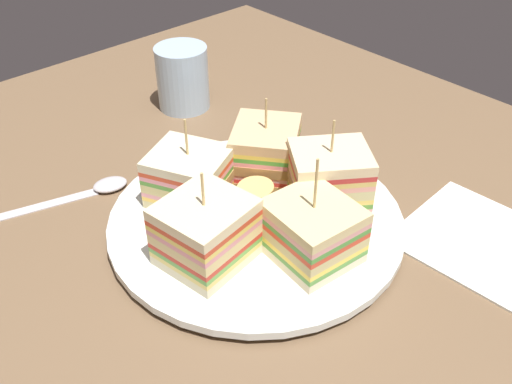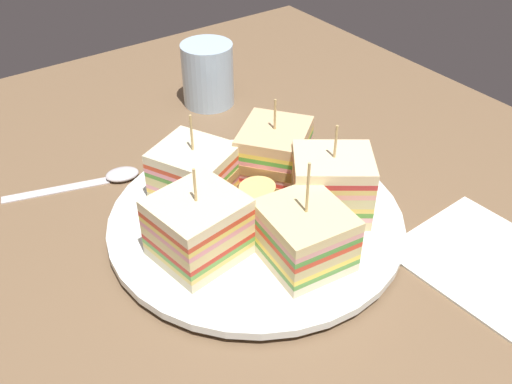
{
  "view_description": "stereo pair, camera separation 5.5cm",
  "coord_description": "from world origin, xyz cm",
  "px_view_note": "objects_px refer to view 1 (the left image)",
  "views": [
    {
      "loc": [
        -32.06,
        29.51,
        37.5
      ],
      "look_at": [
        0.0,
        0.0,
        4.49
      ],
      "focal_mm": 40.38,
      "sensor_mm": 36.0,
      "label": 1
    },
    {
      "loc": [
        -35.5,
        25.27,
        37.5
      ],
      "look_at": [
        0.0,
        0.0,
        4.49
      ],
      "focal_mm": 40.38,
      "sensor_mm": 36.0,
      "label": 2
    }
  ],
  "objects_px": {
    "sandwich_wedge_2": "(190,177)",
    "napkin": "(481,240)",
    "drinking_glass": "(183,82)",
    "sandwich_wedge_0": "(328,180)",
    "sandwich_wedge_3": "(206,232)",
    "chip_pile": "(253,200)",
    "sandwich_wedge_4": "(312,231)",
    "sandwich_wedge_1": "(266,152)",
    "spoon": "(93,190)",
    "plate": "(256,221)"
  },
  "relations": [
    {
      "from": "sandwich_wedge_2",
      "to": "spoon",
      "type": "height_order",
      "value": "sandwich_wedge_2"
    },
    {
      "from": "sandwich_wedge_2",
      "to": "chip_pile",
      "type": "distance_m",
      "value": 0.07
    },
    {
      "from": "chip_pile",
      "to": "napkin",
      "type": "relative_size",
      "value": 0.55
    },
    {
      "from": "spoon",
      "to": "sandwich_wedge_4",
      "type": "bearing_deg",
      "value": -52.67
    },
    {
      "from": "sandwich_wedge_2",
      "to": "sandwich_wedge_3",
      "type": "relative_size",
      "value": 1.03
    },
    {
      "from": "spoon",
      "to": "drinking_glass",
      "type": "bearing_deg",
      "value": 41.42
    },
    {
      "from": "sandwich_wedge_0",
      "to": "sandwich_wedge_2",
      "type": "distance_m",
      "value": 0.14
    },
    {
      "from": "chip_pile",
      "to": "sandwich_wedge_4",
      "type": "bearing_deg",
      "value": 177.31
    },
    {
      "from": "sandwich_wedge_2",
      "to": "sandwich_wedge_3",
      "type": "distance_m",
      "value": 0.09
    },
    {
      "from": "sandwich_wedge_2",
      "to": "chip_pile",
      "type": "bearing_deg",
      "value": 2.66
    },
    {
      "from": "plate",
      "to": "sandwich_wedge_2",
      "type": "height_order",
      "value": "sandwich_wedge_2"
    },
    {
      "from": "sandwich_wedge_0",
      "to": "sandwich_wedge_2",
      "type": "height_order",
      "value": "sandwich_wedge_0"
    },
    {
      "from": "sandwich_wedge_0",
      "to": "spoon",
      "type": "xyz_separation_m",
      "value": [
        0.2,
        0.15,
        -0.04
      ]
    },
    {
      "from": "sandwich_wedge_0",
      "to": "sandwich_wedge_2",
      "type": "bearing_deg",
      "value": -12.36
    },
    {
      "from": "sandwich_wedge_2",
      "to": "napkin",
      "type": "relative_size",
      "value": 0.69
    },
    {
      "from": "sandwich_wedge_2",
      "to": "napkin",
      "type": "distance_m",
      "value": 0.29
    },
    {
      "from": "sandwich_wedge_0",
      "to": "sandwich_wedge_3",
      "type": "xyz_separation_m",
      "value": [
        0.02,
        0.14,
        -0.0
      ]
    },
    {
      "from": "sandwich_wedge_0",
      "to": "sandwich_wedge_3",
      "type": "bearing_deg",
      "value": 26.65
    },
    {
      "from": "sandwich_wedge_1",
      "to": "chip_pile",
      "type": "height_order",
      "value": "sandwich_wedge_1"
    },
    {
      "from": "sandwich_wedge_1",
      "to": "sandwich_wedge_3",
      "type": "xyz_separation_m",
      "value": [
        -0.06,
        0.13,
        0.0
      ]
    },
    {
      "from": "sandwich_wedge_3",
      "to": "chip_pile",
      "type": "height_order",
      "value": "sandwich_wedge_3"
    },
    {
      "from": "chip_pile",
      "to": "spoon",
      "type": "relative_size",
      "value": 0.53
    },
    {
      "from": "napkin",
      "to": "sandwich_wedge_4",
      "type": "bearing_deg",
      "value": 58.29
    },
    {
      "from": "sandwich_wedge_3",
      "to": "drinking_glass",
      "type": "bearing_deg",
      "value": 48.27
    },
    {
      "from": "sandwich_wedge_0",
      "to": "drinking_glass",
      "type": "bearing_deg",
      "value": -61.54
    },
    {
      "from": "sandwich_wedge_0",
      "to": "chip_pile",
      "type": "bearing_deg",
      "value": -0.32
    },
    {
      "from": "sandwich_wedge_3",
      "to": "napkin",
      "type": "height_order",
      "value": "sandwich_wedge_3"
    },
    {
      "from": "sandwich_wedge_2",
      "to": "sandwich_wedge_4",
      "type": "relative_size",
      "value": 0.92
    },
    {
      "from": "plate",
      "to": "sandwich_wedge_1",
      "type": "xyz_separation_m",
      "value": [
        0.05,
        -0.06,
        0.03
      ]
    },
    {
      "from": "sandwich_wedge_3",
      "to": "chip_pile",
      "type": "xyz_separation_m",
      "value": [
        0.02,
        -0.08,
        -0.02
      ]
    },
    {
      "from": "sandwich_wedge_1",
      "to": "spoon",
      "type": "distance_m",
      "value": 0.19
    },
    {
      "from": "sandwich_wedge_1",
      "to": "napkin",
      "type": "xyz_separation_m",
      "value": [
        -0.21,
        -0.09,
        -0.04
      ]
    },
    {
      "from": "sandwich_wedge_0",
      "to": "sandwich_wedge_4",
      "type": "relative_size",
      "value": 0.94
    },
    {
      "from": "sandwich_wedge_4",
      "to": "chip_pile",
      "type": "height_order",
      "value": "sandwich_wedge_4"
    },
    {
      "from": "plate",
      "to": "spoon",
      "type": "bearing_deg",
      "value": 29.08
    },
    {
      "from": "sandwich_wedge_4",
      "to": "chip_pile",
      "type": "relative_size",
      "value": 1.36
    },
    {
      "from": "sandwich_wedge_0",
      "to": "sandwich_wedge_1",
      "type": "bearing_deg",
      "value": -48.88
    },
    {
      "from": "spoon",
      "to": "chip_pile",
      "type": "bearing_deg",
      "value": -42.16
    },
    {
      "from": "plate",
      "to": "drinking_glass",
      "type": "bearing_deg",
      "value": -21.78
    },
    {
      "from": "sandwich_wedge_3",
      "to": "sandwich_wedge_4",
      "type": "relative_size",
      "value": 0.9
    },
    {
      "from": "sandwich_wedge_1",
      "to": "sandwich_wedge_2",
      "type": "height_order",
      "value": "same"
    },
    {
      "from": "sandwich_wedge_3",
      "to": "spoon",
      "type": "bearing_deg",
      "value": 87.28
    },
    {
      "from": "sandwich_wedge_4",
      "to": "sandwich_wedge_0",
      "type": "bearing_deg",
      "value": -53.33
    },
    {
      "from": "plate",
      "to": "sandwich_wedge_1",
      "type": "relative_size",
      "value": 2.9
    },
    {
      "from": "sandwich_wedge_2",
      "to": "drinking_glass",
      "type": "relative_size",
      "value": 1.16
    },
    {
      "from": "sandwich_wedge_0",
      "to": "sandwich_wedge_1",
      "type": "xyz_separation_m",
      "value": [
        0.08,
        0.01,
        -0.0
      ]
    },
    {
      "from": "sandwich_wedge_3",
      "to": "sandwich_wedge_2",
      "type": "bearing_deg",
      "value": 52.88
    },
    {
      "from": "sandwich_wedge_1",
      "to": "sandwich_wedge_0",
      "type": "bearing_deg",
      "value": 57.58
    },
    {
      "from": "drinking_glass",
      "to": "sandwich_wedge_2",
      "type": "bearing_deg",
      "value": 145.07
    },
    {
      "from": "spoon",
      "to": "drinking_glass",
      "type": "distance_m",
      "value": 0.21
    }
  ]
}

